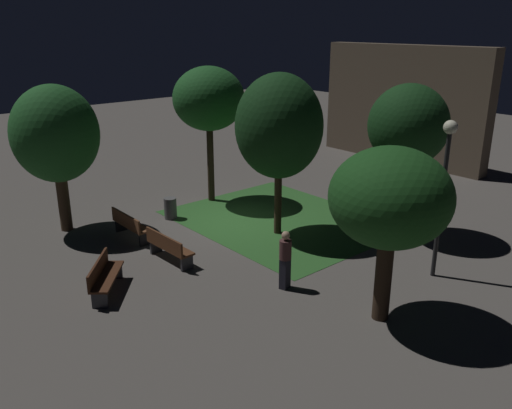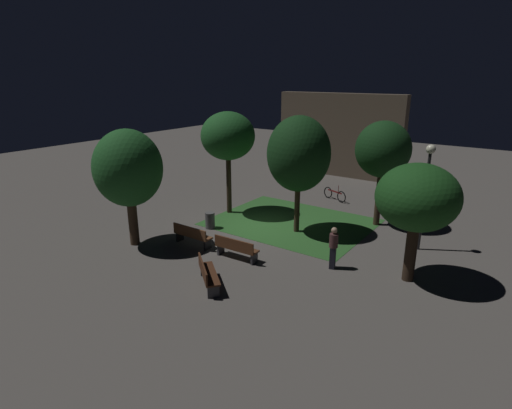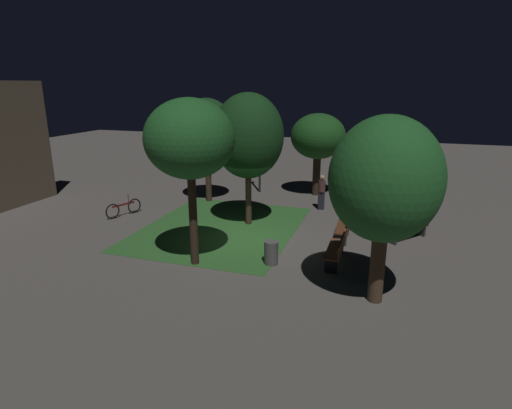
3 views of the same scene
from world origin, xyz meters
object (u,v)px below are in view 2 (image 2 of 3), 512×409
(bicycle, at_px, (335,194))
(tree_right_canopy, at_px, (417,198))
(tree_lawn_side, at_px, (228,137))
(trash_bin, at_px, (210,220))
(bench_near_trees, at_px, (192,235))
(pedestrian, at_px, (333,247))
(lamp_post_path_center, at_px, (427,179))
(tree_back_right, at_px, (383,150))
(bench_by_lamp, at_px, (207,273))
(tree_near_wall, at_px, (128,169))
(bench_back_row, at_px, (236,248))
(tree_back_left, at_px, (299,154))

(bicycle, bearing_deg, tree_right_canopy, -49.85)
(tree_lawn_side, xyz_separation_m, trash_bin, (0.71, -2.32, -3.56))
(bench_near_trees, distance_m, pedestrian, 5.91)
(tree_right_canopy, height_order, lamp_post_path_center, lamp_post_path_center)
(tree_back_right, bearing_deg, bench_by_lamp, -105.85)
(bench_by_lamp, xyz_separation_m, tree_back_right, (2.60, 9.17, 3.12))
(bench_by_lamp, relative_size, tree_near_wall, 0.35)
(bench_near_trees, relative_size, tree_right_canopy, 0.43)
(bench_by_lamp, bearing_deg, tree_right_canopy, 38.99)
(bench_by_lamp, distance_m, trash_bin, 5.54)
(tree_lawn_side, height_order, tree_back_right, tree_lawn_side)
(bench_back_row, bearing_deg, tree_back_right, 65.74)
(bench_back_row, xyz_separation_m, trash_bin, (-3.07, 1.98, -0.10))
(bench_near_trees, relative_size, bench_by_lamp, 1.06)
(bench_near_trees, bearing_deg, pedestrian, 14.30)
(bench_by_lamp, distance_m, bicycle, 11.72)
(tree_back_right, distance_m, tree_right_canopy, 5.58)
(bench_by_lamp, relative_size, pedestrian, 1.05)
(lamp_post_path_center, bearing_deg, tree_back_left, -167.45)
(tree_lawn_side, relative_size, tree_near_wall, 1.06)
(bench_near_trees, bearing_deg, bench_by_lamp, -38.34)
(bench_near_trees, height_order, pedestrian, pedestrian)
(lamp_post_path_center, bearing_deg, trash_bin, -160.19)
(bench_near_trees, bearing_deg, tree_lawn_side, 108.68)
(bench_near_trees, height_order, trash_bin, bench_near_trees)
(bench_by_lamp, height_order, tree_lawn_side, tree_lawn_side)
(tree_near_wall, distance_m, pedestrian, 8.63)
(tree_lawn_side, xyz_separation_m, lamp_post_path_center, (9.32, 0.78, -0.99))
(tree_back_right, relative_size, lamp_post_path_center, 1.14)
(tree_back_left, bearing_deg, pedestrian, -40.11)
(tree_lawn_side, relative_size, pedestrian, 3.21)
(bench_back_row, height_order, tree_back_right, tree_back_right)
(pedestrian, bearing_deg, tree_back_left, 139.89)
(bench_near_trees, xyz_separation_m, bicycle, (2.10, 9.45, -0.14))
(tree_near_wall, relative_size, bicycle, 2.95)
(bench_near_trees, height_order, tree_back_left, tree_back_left)
(tree_back_left, bearing_deg, tree_right_canopy, -18.06)
(bench_back_row, bearing_deg, lamp_post_path_center, 42.52)
(bench_near_trees, distance_m, tree_lawn_side, 5.71)
(bench_back_row, xyz_separation_m, bench_by_lamp, (0.52, -2.24, 0.00))
(tree_back_left, xyz_separation_m, lamp_post_path_center, (5.10, 1.14, -0.61))
(bench_near_trees, bearing_deg, tree_right_canopy, 14.58)
(bench_near_trees, height_order, lamp_post_path_center, lamp_post_path_center)
(bicycle, bearing_deg, tree_back_right, -37.18)
(tree_back_right, xyz_separation_m, pedestrian, (0.27, -5.47, -2.75))
(bench_by_lamp, xyz_separation_m, trash_bin, (-3.58, 4.22, -0.10))
(tree_near_wall, distance_m, tree_back_left, 7.14)
(bench_near_trees, xyz_separation_m, trash_bin, (-0.74, 1.98, -0.10))
(tree_lawn_side, bearing_deg, bench_back_row, -48.74)
(tree_lawn_side, bearing_deg, lamp_post_path_center, 4.76)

